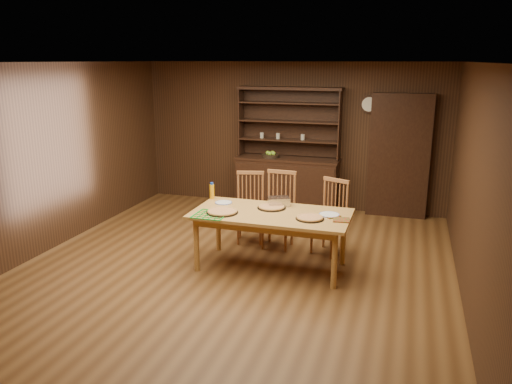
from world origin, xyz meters
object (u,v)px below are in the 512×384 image
(chair_left, at_px, (250,204))
(china_hutch, at_px, (287,177))
(chair_center, at_px, (279,207))
(chair_right, at_px, (331,214))
(juice_bottle, at_px, (212,191))
(dining_table, at_px, (271,218))

(chair_left, bearing_deg, china_hutch, 71.04)
(chair_left, bearing_deg, chair_center, -25.33)
(chair_right, bearing_deg, juice_bottle, -142.10)
(dining_table, distance_m, juice_bottle, 1.05)
(dining_table, distance_m, chair_left, 1.09)
(china_hutch, bearing_deg, chair_right, -59.71)
(chair_right, distance_m, juice_bottle, 1.69)
(china_hutch, distance_m, chair_right, 2.16)
(chair_left, xyz_separation_m, chair_right, (1.23, -0.13, 0.00))
(china_hutch, distance_m, juice_bottle, 2.35)
(chair_right, bearing_deg, chair_center, -159.20)
(dining_table, xyz_separation_m, chair_center, (-0.11, 0.83, -0.09))
(dining_table, height_order, chair_right, chair_right)
(china_hutch, relative_size, juice_bottle, 9.33)
(china_hutch, xyz_separation_m, dining_table, (0.44, -2.66, 0.08))
(chair_center, distance_m, juice_bottle, 1.00)
(chair_center, bearing_deg, chair_left, 171.74)
(chair_right, relative_size, juice_bottle, 4.47)
(china_hutch, relative_size, chair_right, 2.08)
(juice_bottle, bearing_deg, chair_center, 27.74)
(chair_center, xyz_separation_m, chair_right, (0.76, -0.04, -0.03))
(china_hutch, xyz_separation_m, juice_bottle, (-0.52, -2.28, 0.26))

